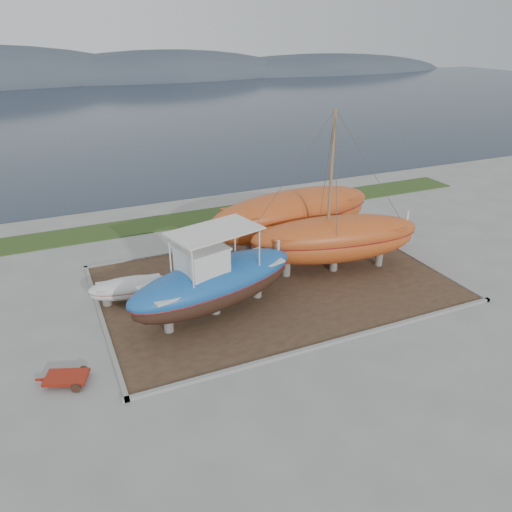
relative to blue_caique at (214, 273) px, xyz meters
name	(u,v)px	position (x,y,z in m)	size (l,w,h in m)	color
ground	(311,320)	(3.93, -2.40, -2.21)	(140.00, 140.00, 0.00)	gray
dirt_patch	(274,284)	(3.93, 1.60, -2.18)	(18.00, 12.00, 0.06)	#422D1E
curb_frame	(274,283)	(3.93, 1.60, -2.14)	(18.60, 12.60, 0.15)	gray
grass_strip	(205,216)	(3.93, 13.10, -2.17)	(44.00, 3.00, 0.08)	#284219
sea	(98,111)	(3.93, 67.60, -2.21)	(260.00, 100.00, 0.04)	#1A2535
mountain_ridge	(66,81)	(3.93, 122.60, -2.21)	(200.00, 36.00, 20.00)	#333D49
blue_caique	(214,273)	(0.00, 0.00, 0.00)	(8.95, 2.80, 4.31)	#1B5BAB
white_dinghy	(130,290)	(-3.54, 2.83, -1.55)	(4.04, 1.52, 1.21)	silver
orange_sailboat	(339,195)	(7.73, 1.66, 2.33)	(9.73, 2.87, 8.96)	#B54A1B
orange_bare_hull	(293,221)	(7.05, 5.40, -0.35)	(11.00, 3.30, 3.61)	#B54A1B
red_trailer	(67,380)	(-7.10, -2.51, -2.04)	(2.42, 1.21, 0.34)	#9C2111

